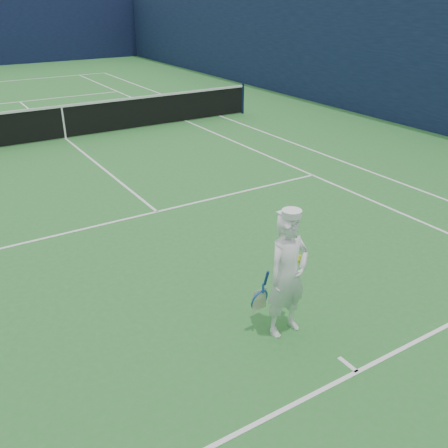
% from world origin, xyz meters
% --- Properties ---
extents(ground, '(80.00, 80.00, 0.00)m').
position_xyz_m(ground, '(0.00, 0.00, 0.00)').
color(ground, '#2C732F').
rests_on(ground, ground).
extents(court_markings, '(11.03, 23.83, 0.01)m').
position_xyz_m(court_markings, '(0.00, 0.00, 0.00)').
color(court_markings, white).
rests_on(court_markings, ground).
extents(windscreen_fence, '(20.12, 36.12, 4.00)m').
position_xyz_m(windscreen_fence, '(0.00, 0.00, 2.00)').
color(windscreen_fence, '#0D1433').
rests_on(windscreen_fence, ground).
extents(tennis_net, '(12.88, 0.09, 1.07)m').
position_xyz_m(tennis_net, '(0.00, 0.00, 0.55)').
color(tennis_net, '#141E4C').
rests_on(tennis_net, ground).
extents(tennis_player, '(0.77, 0.46, 1.72)m').
position_xyz_m(tennis_player, '(-0.22, -10.80, 0.84)').
color(tennis_player, white).
rests_on(tennis_player, ground).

